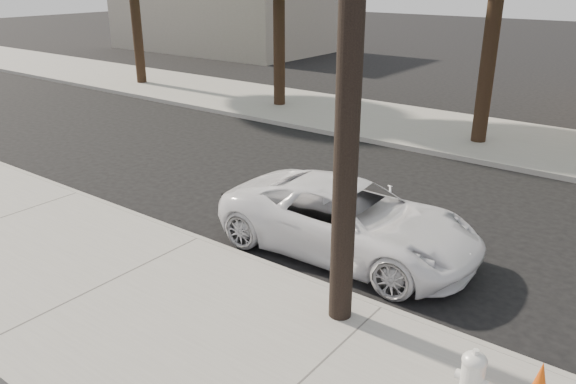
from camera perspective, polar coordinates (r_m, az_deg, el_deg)
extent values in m
plane|color=black|center=(12.55, -2.15, -1.86)|extent=(120.00, 120.00, 0.00)
cube|color=gray|center=(9.92, -18.19, -9.24)|extent=(90.00, 4.40, 0.15)
cube|color=gray|center=(19.51, 13.85, 6.32)|extent=(90.00, 5.00, 0.15)
cube|color=#9E9B93|center=(11.12, -9.00, -4.90)|extent=(90.00, 0.12, 0.16)
cube|color=gray|center=(39.84, -6.69, 17.78)|extent=(14.00, 8.00, 5.00)
cylinder|color=black|center=(27.32, -15.06, 15.38)|extent=(0.44, 0.44, 4.50)
cylinder|color=black|center=(21.84, -0.90, 14.39)|extent=(0.44, 0.44, 4.25)
cylinder|color=black|center=(17.70, 19.66, 12.34)|extent=(0.44, 0.44, 4.75)
imported|color=white|center=(10.48, 6.20, -2.77)|extent=(4.97, 2.40, 1.37)
cylinder|color=white|center=(7.27, 18.11, -18.07)|extent=(0.27, 0.27, 0.63)
ellipsoid|color=white|center=(7.06, 18.43, -15.96)|extent=(0.30, 0.30, 0.21)
cylinder|color=white|center=(7.23, 18.17, -17.69)|extent=(0.39, 0.13, 0.13)
cylinder|color=white|center=(7.23, 18.17, -17.69)|extent=(0.16, 0.21, 0.16)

